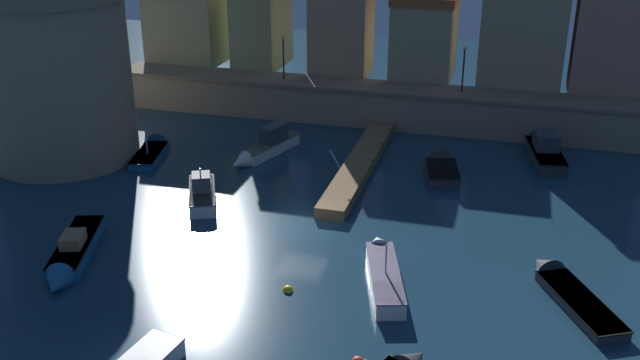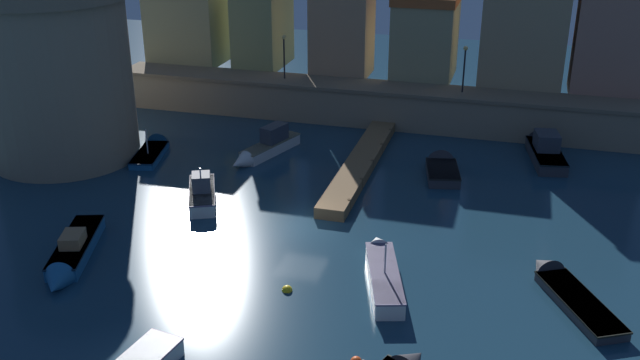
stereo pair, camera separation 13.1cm
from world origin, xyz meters
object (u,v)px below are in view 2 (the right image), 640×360
object	(u,v)px
quay_lamp_0	(284,50)
moored_boat_5	(265,147)
moored_boat_2	(564,288)
mooring_buoy_1	(287,290)
moored_boat_0	(442,168)
moored_boat_4	(71,255)
fortress_tower	(56,73)
quay_lamp_1	(465,61)
moored_boat_6	(202,189)
moored_boat_1	(382,269)
moored_boat_9	(544,148)
moored_boat_8	(154,149)

from	to	relation	value
quay_lamp_0	moored_boat_5	world-z (taller)	quay_lamp_0
moored_boat_2	mooring_buoy_1	world-z (taller)	moored_boat_2
moored_boat_0	moored_boat_4	bearing A→B (deg)	124.08
moored_boat_4	fortress_tower	bearing A→B (deg)	-163.92
quay_lamp_1	moored_boat_6	xyz separation A→B (m)	(-13.09, -15.72, -4.55)
moored_boat_2	moored_boat_0	bearing A→B (deg)	1.44
fortress_tower	quay_lamp_1	size ratio (longest dim) A/B	3.35
quay_lamp_1	moored_boat_5	bearing A→B (deg)	-144.20
moored_boat_1	moored_boat_6	bearing A→B (deg)	46.38
quay_lamp_0	moored_boat_2	size ratio (longest dim) A/B	0.50
moored_boat_2	moored_boat_4	size ratio (longest dim) A/B	0.91
fortress_tower	moored_boat_9	world-z (taller)	fortress_tower
moored_boat_2	quay_lamp_1	bearing A→B (deg)	-9.90
moored_boat_4	mooring_buoy_1	world-z (taller)	moored_boat_4
moored_boat_4	moored_boat_5	bearing A→B (deg)	147.00
moored_boat_6	moored_boat_9	xyz separation A→B (m)	(18.91, 12.14, 0.05)
fortress_tower	moored_boat_8	world-z (taller)	fortress_tower
fortress_tower	moored_boat_0	bearing A→B (deg)	9.00
quay_lamp_1	moored_boat_2	xyz separation A→B (m)	(6.73, -20.73, -4.84)
moored_boat_2	moored_boat_6	world-z (taller)	moored_boat_6
quay_lamp_0	fortress_tower	bearing A→B (deg)	-132.58
moored_boat_2	moored_boat_5	distance (m)	22.20
quay_lamp_0	moored_boat_4	size ratio (longest dim) A/B	0.46
moored_boat_6	moored_boat_1	bearing A→B (deg)	-141.05
quay_lamp_1	moored_boat_9	size ratio (longest dim) A/B	0.48
quay_lamp_0	moored_boat_4	world-z (taller)	quay_lamp_0
moored_boat_5	mooring_buoy_1	bearing A→B (deg)	41.24
moored_boat_5	moored_boat_8	size ratio (longest dim) A/B	1.16
fortress_tower	moored_boat_1	size ratio (longest dim) A/B	1.61
moored_boat_5	moored_boat_1	bearing A→B (deg)	56.68
moored_boat_8	moored_boat_9	world-z (taller)	moored_boat_8
moored_boat_6	moored_boat_9	world-z (taller)	moored_boat_6
mooring_buoy_1	moored_boat_0	bearing A→B (deg)	72.33
quay_lamp_0	mooring_buoy_1	xyz separation A→B (m)	(8.01, -23.92, -5.08)
quay_lamp_0	moored_boat_2	bearing A→B (deg)	-46.03
moored_boat_8	moored_boat_1	bearing A→B (deg)	-136.07
moored_boat_2	moored_boat_1	bearing A→B (deg)	68.76
quay_lamp_1	fortress_tower	bearing A→B (deg)	-153.62
quay_lamp_1	moored_boat_1	distance (m)	22.20
fortress_tower	quay_lamp_0	world-z (taller)	fortress_tower
moored_boat_5	moored_boat_8	xyz separation A→B (m)	(-7.40, -1.44, -0.35)
fortress_tower	moored_boat_1	bearing A→B (deg)	-22.59
moored_boat_0	mooring_buoy_1	bearing A→B (deg)	150.77
moored_boat_8	moored_boat_6	bearing A→B (deg)	-146.14
moored_boat_8	moored_boat_2	bearing A→B (deg)	-125.37
fortress_tower	moored_boat_5	distance (m)	13.98
quay_lamp_0	moored_boat_8	distance (m)	12.55
moored_boat_4	moored_boat_9	size ratio (longest dim) A/B	1.03
fortress_tower	moored_boat_5	size ratio (longest dim) A/B	1.69
quay_lamp_0	moored_boat_5	size ratio (longest dim) A/B	0.50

